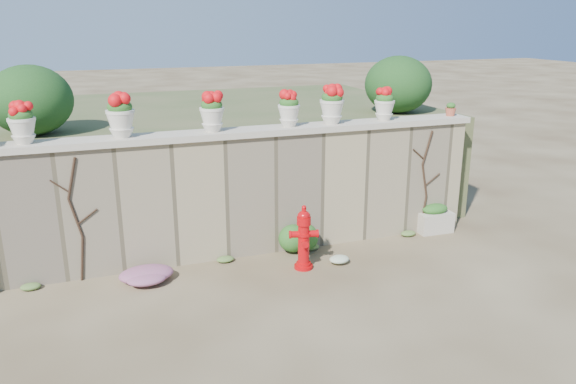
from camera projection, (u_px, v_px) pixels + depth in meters
name	position (u px, v px, depth m)	size (l,w,h in m)	color
ground	(285.00, 299.00, 7.91)	(80.00, 80.00, 0.00)	#4A3925
stone_wall	(249.00, 195.00, 9.24)	(8.00, 0.40, 2.00)	gray
wall_cap	(247.00, 132.00, 8.93)	(8.10, 0.52, 0.10)	beige
raised_fill	(208.00, 153.00, 12.12)	(9.00, 6.00, 2.00)	#384C23
back_shrub_left	(30.00, 100.00, 8.83)	(1.30, 1.30, 1.10)	#143814
back_shrub_right	(398.00, 84.00, 10.95)	(1.30, 1.30, 1.10)	#143814
vine_left	(77.00, 218.00, 8.18)	(0.60, 0.04, 1.91)	black
vine_right	(425.00, 181.00, 10.08)	(0.60, 0.04, 1.91)	black
fire_hydrant	(304.00, 237.00, 8.73)	(0.45, 0.32, 1.04)	#BA070B
planter_box	(434.00, 219.00, 10.34)	(0.65, 0.39, 0.54)	beige
green_shrub	(297.00, 236.00, 9.36)	(0.64, 0.57, 0.61)	#1E5119
magenta_clump	(143.00, 276.00, 8.30)	(1.01, 0.67, 0.27)	#C427A3
white_flowers	(340.00, 259.00, 8.98)	(0.52, 0.42, 0.19)	white
urn_pot_0	(22.00, 123.00, 7.79)	(0.37, 0.37, 0.59)	silver
urn_pot_1	(120.00, 116.00, 8.20)	(0.42, 0.42, 0.65)	silver
urn_pot_2	(212.00, 112.00, 8.64)	(0.38, 0.38, 0.60)	silver
urn_pot_3	(289.00, 109.00, 9.05)	(0.36, 0.36, 0.56)	silver
urn_pot_4	(332.00, 105.00, 9.29)	(0.41, 0.41, 0.64)	silver
urn_pot_5	(384.00, 104.00, 9.61)	(0.35, 0.35, 0.55)	silver
terracotta_pot	(451.00, 110.00, 10.10)	(0.19, 0.19, 0.23)	#B75038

